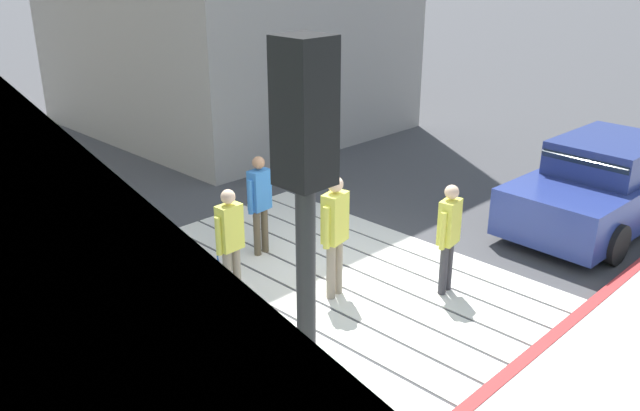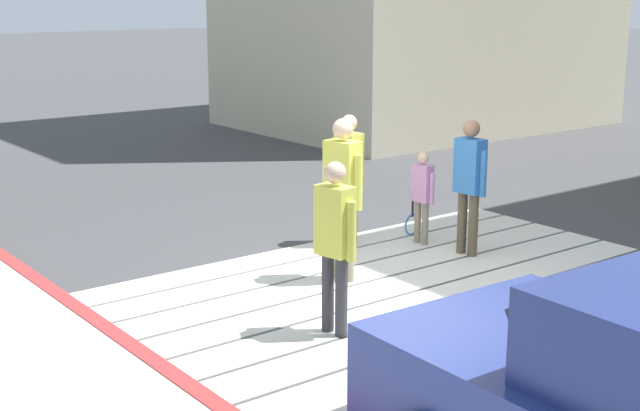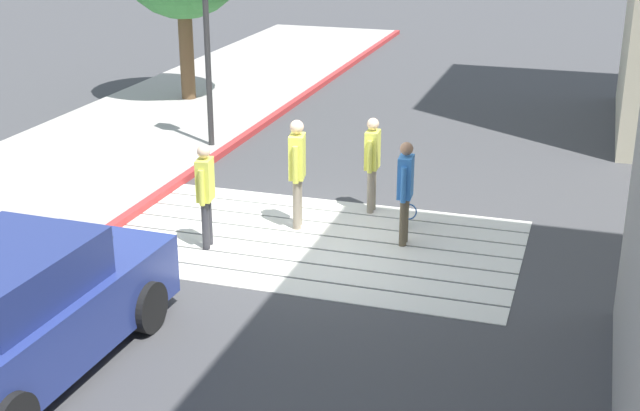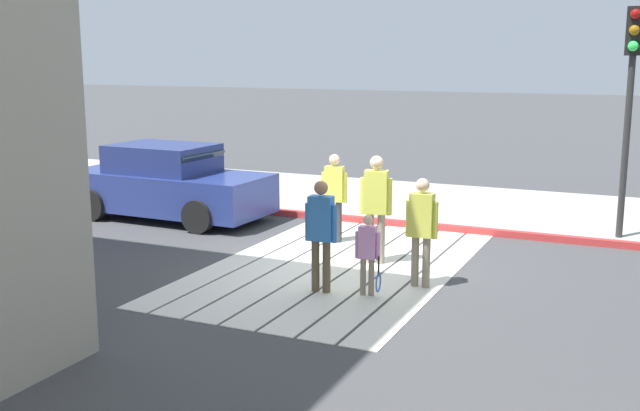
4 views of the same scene
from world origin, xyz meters
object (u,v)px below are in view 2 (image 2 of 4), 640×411
at_px(pedestrian_adult_trailing, 342,188).
at_px(pedestrian_child_with_racket, 422,193).
at_px(pedestrian_teen_behind, 335,236).
at_px(pedestrian_adult_lead, 349,170).
at_px(pedestrian_adult_side, 469,178).

xyz_separation_m(pedestrian_adult_trailing, pedestrian_child_with_racket, (1.68, 0.51, -0.39)).
bearing_deg(pedestrian_adult_trailing, pedestrian_teen_behind, -131.29).
height_order(pedestrian_adult_lead, pedestrian_adult_trailing, pedestrian_adult_trailing).
distance_m(pedestrian_adult_trailing, pedestrian_child_with_racket, 1.80).
distance_m(pedestrian_adult_lead, pedestrian_adult_side, 1.50).
distance_m(pedestrian_adult_trailing, pedestrian_adult_side, 1.81).
height_order(pedestrian_adult_trailing, pedestrian_adult_side, pedestrian_adult_trailing).
bearing_deg(pedestrian_adult_trailing, pedestrian_adult_side, -5.49).
bearing_deg(pedestrian_teen_behind, pedestrian_child_with_racket, 32.03).
distance_m(pedestrian_adult_trailing, pedestrian_teen_behind, 1.60).
distance_m(pedestrian_adult_side, pedestrian_teen_behind, 3.04).
height_order(pedestrian_teen_behind, pedestrian_child_with_racket, pedestrian_teen_behind).
bearing_deg(pedestrian_teen_behind, pedestrian_adult_trailing, 48.71).
xyz_separation_m(pedestrian_adult_side, pedestrian_child_with_racket, (-0.12, 0.69, -0.30)).
bearing_deg(pedestrian_adult_trailing, pedestrian_child_with_racket, 16.90).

